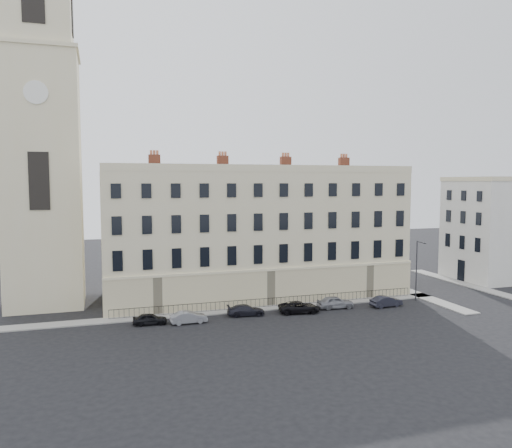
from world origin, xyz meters
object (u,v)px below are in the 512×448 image
Objects in this scene: car_d at (299,307)px; streetlamp at (417,268)px; car_e at (335,302)px; car_f at (386,301)px; car_b at (189,317)px; car_a at (150,319)px; car_c at (246,310)px.

streetlamp is (15.10, 0.80, 3.30)m from car_d.
car_f is (5.74, -1.05, -0.08)m from car_e.
car_d is 4.54m from car_e.
car_e reaches higher than car_d.
car_e is (16.42, 0.90, 0.09)m from car_b.
car_c reaches higher than car_a.
car_d is at bearing -171.92° from streetlamp.
car_c is at bearing -83.45° from car_a.
car_c is at bearing 81.14° from car_f.
streetlamp reaches higher than car_d.
car_d is 10.26m from car_f.
car_d is at bearing 82.45° from car_f.
car_c is (9.87, 0.35, 0.00)m from car_a.
streetlamp reaches higher than car_c.
car_f is (15.97, -1.16, 0.04)m from car_c.
car_e is (10.23, -0.11, 0.12)m from car_c.
car_f is (22.16, -0.15, 0.01)m from car_b.
car_e is 1.10× the size of car_f.
streetlamp reaches higher than car_f.
car_b is at bearing 106.15° from car_c.
car_b is 0.98× the size of car_f.
car_b is at bearing 99.42° from car_d.
car_b is 22.16m from car_f.
car_a is at bearing 93.67° from car_e.
car_c is 10.23m from car_e.
car_b is 27.24m from streetlamp.
car_c is 21.10m from streetlamp.
car_d reaches higher than car_a.
car_a is at bearing 98.92° from car_c.
car_d reaches higher than car_c.
car_a is at bearing 96.60° from car_d.
car_b reaches higher than car_a.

